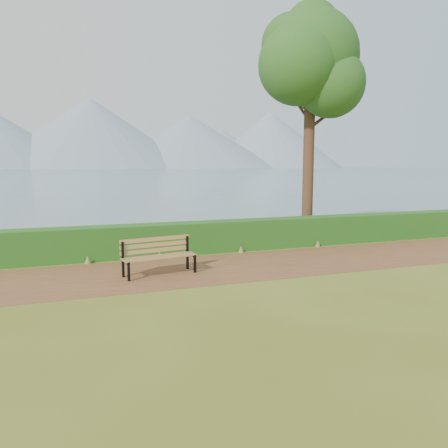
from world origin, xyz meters
name	(u,v)px	position (x,y,z in m)	size (l,w,h in m)	color
ground	(215,271)	(0.00, 0.00, 0.00)	(140.00, 140.00, 0.00)	#56631C
path	(211,268)	(0.00, 0.30, 0.01)	(40.00, 3.40, 0.01)	brown
hedge	(189,238)	(0.00, 2.60, 0.50)	(32.00, 0.85, 1.00)	#164012
water	(72,170)	(0.00, 260.00, 0.01)	(700.00, 510.00, 0.00)	#4A6277
mountains	(57,137)	(-9.17, 406.05, 27.70)	(585.00, 190.00, 70.00)	slate
bench	(158,253)	(-1.51, 0.17, 0.56)	(2.00, 0.88, 0.97)	black
tree	(311,63)	(5.06, 3.75, 6.61)	(4.37, 3.74, 8.89)	#362116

